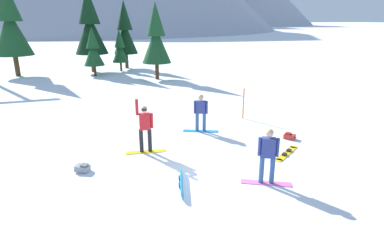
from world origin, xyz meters
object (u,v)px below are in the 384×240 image
pine_tree_slender (93,49)px  trail_marker_pole (243,104)px  backpack_red (289,136)px  backpack_grey (83,168)px  snowboarder_foreground (268,155)px  loose_snowboard_near_left (181,183)px  pine_tree_broad (156,38)px  pine_tree_twin (90,26)px  snowboarder_midground (145,127)px  pine_tree_short (10,24)px  pine_tree_leaning (125,32)px  loose_snowboard_far_spare (287,153)px  snowboarder_background (201,112)px  pine_tree_tall (120,48)px

pine_tree_slender → trail_marker_pole: bearing=-66.7°
backpack_red → pine_tree_slender: (-7.31, 19.02, 2.21)m
backpack_grey → trail_marker_pole: size_ratio=0.35×
snowboarder_foreground → backpack_red: bearing=46.6°
loose_snowboard_near_left → backpack_red: bearing=24.6°
trail_marker_pole → pine_tree_broad: bearing=98.3°
backpack_grey → pine_tree_twin: (1.01, 22.06, 4.10)m
snowboarder_midground → pine_tree_short: 22.38m
loose_snowboard_near_left → pine_tree_slender: 21.73m
backpack_red → pine_tree_short: pine_tree_short is taller
snowboarder_foreground → backpack_grey: size_ratio=3.24×
pine_tree_broad → pine_tree_slender: (-4.94, 3.27, -1.07)m
trail_marker_pole → pine_tree_leaning: 20.27m
loose_snowboard_far_spare → pine_tree_short: size_ratio=0.20×
loose_snowboard_far_spare → pine_tree_slender: (-6.29, 20.35, 2.30)m
backpack_red → trail_marker_pole: (-0.55, 3.30, 0.67)m
loose_snowboard_far_spare → backpack_red: size_ratio=3.02×
loose_snowboard_far_spare → backpack_grey: size_ratio=2.98×
trail_marker_pole → snowboarder_midground: bearing=-152.8°
loose_snowboard_near_left → trail_marker_pole: 7.69m
snowboarder_background → backpack_grey: 5.77m
pine_tree_leaning → pine_tree_slender: 5.39m
pine_tree_tall → pine_tree_short: 9.37m
loose_snowboard_far_spare → backpack_red: backpack_red is taller
snowboarder_background → loose_snowboard_far_spare: bearing=-56.4°
pine_tree_leaning → pine_tree_slender: pine_tree_leaning is taller
snowboarder_foreground → pine_tree_broad: bearing=88.2°
loose_snowboard_near_left → pine_tree_leaning: size_ratio=0.26×
snowboarder_midground → pine_tree_leaning: pine_tree_leaning is taller
backpack_grey → pine_tree_twin: pine_tree_twin is taller
loose_snowboard_near_left → pine_tree_tall: size_ratio=0.44×
snowboarder_foreground → backpack_grey: bearing=154.3°
snowboarder_foreground → pine_tree_broad: pine_tree_broad is taller
loose_snowboard_near_left → loose_snowboard_far_spare: (4.50, 1.20, -0.12)m
snowboarder_background → pine_tree_broad: pine_tree_broad is taller
snowboarder_background → pine_tree_tall: pine_tree_tall is taller
pine_tree_leaning → backpack_grey: bearing=-100.5°
snowboarder_midground → trail_marker_pole: bearing=27.2°
snowboarder_midground → loose_snowboard_near_left: bearing=-79.6°
snowboarder_background → pine_tree_slender: pine_tree_slender is taller
loose_snowboard_near_left → pine_tree_leaning: 25.88m
backpack_grey → pine_tree_leaning: (4.37, 23.59, 3.52)m
trail_marker_pole → snowboarder_foreground: bearing=-110.5°
snowboarder_midground → pine_tree_tall: 20.78m
backpack_grey → snowboarder_foreground: bearing=-25.7°
snowboarder_background → pine_tree_leaning: pine_tree_leaning is taller
snowboarder_foreground → backpack_red: 4.39m
pine_tree_tall → backpack_grey: bearing=-99.4°
loose_snowboard_far_spare → pine_tree_broad: size_ratio=0.26×
backpack_red → backpack_grey: backpack_grey is taller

